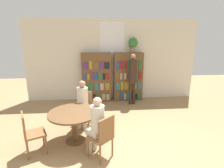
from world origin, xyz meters
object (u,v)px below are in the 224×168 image
object	(u,v)px
chair_left_side	(84,106)
chair_near_camera	(30,131)
bookshelf_left	(96,77)
seated_reader_right	(96,123)
reading_table	(74,117)
librarian_standing	(133,74)
flower_vase	(133,43)
chair_far_side	(103,135)
seated_reader_left	(82,101)
bookshelf_right	(128,77)

from	to	relation	value
chair_left_side	chair_near_camera	bearing A→B (deg)	63.00
bookshelf_left	seated_reader_right	distance (m)	3.27
bookshelf_left	reading_table	xyz separation A→B (m)	(-0.50, -2.74, -0.31)
chair_near_camera	librarian_standing	bearing A→B (deg)	110.00
flower_vase	chair_left_side	size ratio (longest dim) A/B	0.59
librarian_standing	chair_near_camera	bearing A→B (deg)	-134.49
chair_far_side	chair_near_camera	bearing A→B (deg)	126.00
chair_near_camera	seated_reader_right	world-z (taller)	seated_reader_right
chair_left_side	bookshelf_left	bearing A→B (deg)	-89.83
seated_reader_left	librarian_standing	bearing A→B (deg)	-126.51
chair_far_side	seated_reader_left	xyz separation A→B (m)	(-0.49, 1.37, 0.22)
bookshelf_right	chair_far_side	size ratio (longest dim) A/B	2.01
reading_table	librarian_standing	size ratio (longest dim) A/B	0.63
flower_vase	librarian_standing	world-z (taller)	flower_vase
bookshelf_right	reading_table	distance (m)	3.23
chair_far_side	seated_reader_right	size ratio (longest dim) A/B	0.72
bookshelf_right	librarian_standing	world-z (taller)	bookshelf_right
seated_reader_right	librarian_standing	world-z (taller)	librarian_standing
chair_far_side	seated_reader_right	xyz separation A→B (m)	(-0.12, 0.13, 0.20)
flower_vase	seated_reader_left	distance (m)	3.01
librarian_standing	flower_vase	bearing A→B (deg)	80.86
bookshelf_right	flower_vase	world-z (taller)	flower_vase
seated_reader_right	reading_table	bearing A→B (deg)	90.00
bookshelf_right	reading_table	size ratio (longest dim) A/B	1.59
bookshelf_right	flower_vase	xyz separation A→B (m)	(0.15, 0.00, 1.24)
chair_far_side	seated_reader_left	world-z (taller)	seated_reader_left
bookshelf_right	chair_far_side	world-z (taller)	bookshelf_right
bookshelf_right	seated_reader_right	distance (m)	3.48
reading_table	seated_reader_right	xyz separation A→B (m)	(0.50, -0.53, 0.11)
chair_near_camera	bookshelf_left	bearing A→B (deg)	131.64
flower_vase	chair_far_side	xyz separation A→B (m)	(-1.22, -3.40, -1.64)
chair_left_side	seated_reader_right	xyz separation A→B (m)	(0.33, -1.41, 0.20)
bookshelf_left	bookshelf_right	size ratio (longest dim) A/B	1.00
bookshelf_left	librarian_standing	bearing A→B (deg)	-21.66
bookshelf_left	chair_near_camera	world-z (taller)	bookshelf_left
reading_table	librarian_standing	xyz separation A→B (m)	(1.76, 2.24, 0.50)
bookshelf_left	flower_vase	bearing A→B (deg)	0.19
bookshelf_left	chair_near_camera	xyz separation A→B (m)	(-1.32, -3.13, -0.40)
chair_near_camera	chair_left_side	distance (m)	1.61
seated_reader_right	librarian_standing	size ratio (longest dim) A/B	0.69
reading_table	seated_reader_left	world-z (taller)	seated_reader_left
seated_reader_left	bookshelf_left	bearing A→B (deg)	-89.85
bookshelf_left	seated_reader_right	world-z (taller)	bookshelf_left
bookshelf_left	seated_reader_left	bearing A→B (deg)	-100.34
reading_table	seated_reader_right	size ratio (longest dim) A/B	0.91
bookshelf_right	chair_left_side	bearing A→B (deg)	-129.63
bookshelf_left	chair_left_side	size ratio (longest dim) A/B	2.01
bookshelf_right	seated_reader_left	bearing A→B (deg)	-127.71
reading_table	seated_reader_left	size ratio (longest dim) A/B	0.90
bookshelf_left	flower_vase	distance (m)	1.83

